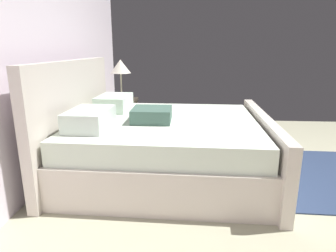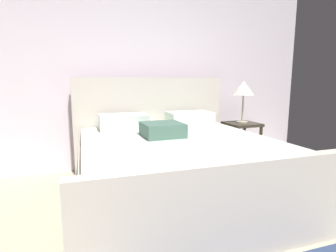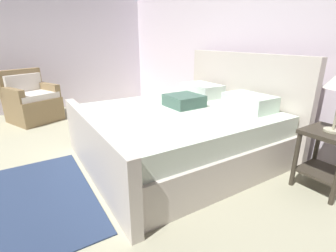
# 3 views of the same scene
# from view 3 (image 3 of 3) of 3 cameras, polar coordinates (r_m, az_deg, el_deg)

# --- Properties ---
(ground_plane) EXTENTS (5.93, 5.82, 0.02)m
(ground_plane) POSITION_cam_3_polar(r_m,az_deg,el_deg) (3.06, -30.21, -11.12)
(ground_plane) COLOR #A9A78A
(wall_back) EXTENTS (6.05, 0.12, 2.90)m
(wall_back) POSITION_cam_3_polar(r_m,az_deg,el_deg) (4.00, 14.92, 19.27)
(wall_back) COLOR silver
(wall_back) RESTS_ON ground
(bed) EXTENTS (2.07, 2.20, 1.24)m
(bed) POSITION_cam_3_polar(r_m,az_deg,el_deg) (3.05, 3.40, -1.00)
(bed) COLOR beige
(bed) RESTS_ON ground
(nightstand_right) EXTENTS (0.44, 0.44, 0.60)m
(nightstand_right) POSITION_cam_3_polar(r_m,az_deg,el_deg) (2.82, 32.75, -4.81)
(nightstand_right) COLOR #352F25
(nightstand_right) RESTS_ON ground
(armchair) EXTENTS (0.95, 0.94, 0.90)m
(armchair) POSITION_cam_3_polar(r_m,az_deg,el_deg) (5.10, -28.75, 4.90)
(armchair) COLOR olive
(armchair) RESTS_ON ground
(area_rug) EXTENTS (1.64, 1.20, 0.01)m
(area_rug) POSITION_cam_3_polar(r_m,az_deg,el_deg) (2.69, -30.05, -15.02)
(area_rug) COLOR navy
(area_rug) RESTS_ON ground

